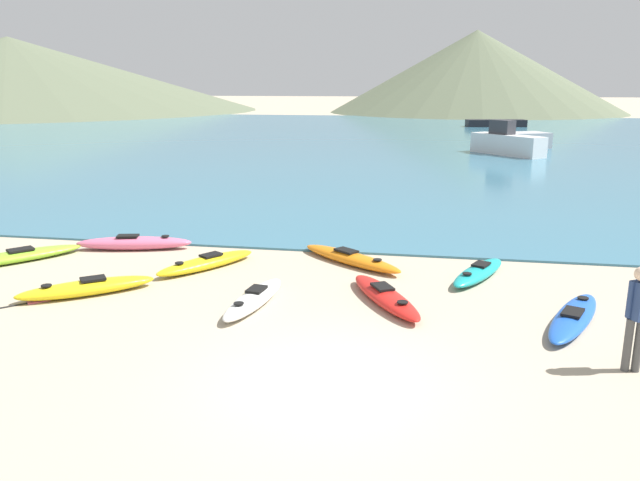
% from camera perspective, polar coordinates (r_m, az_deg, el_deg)
% --- Properties ---
extents(ground_plane, '(400.00, 400.00, 0.00)m').
position_cam_1_polar(ground_plane, '(9.70, 0.68, -12.82)').
color(ground_plane, tan).
extents(bay_water, '(160.00, 70.00, 0.06)m').
position_cam_1_polar(bay_water, '(51.05, 8.80, 9.15)').
color(bay_water, teal).
rests_on(bay_water, ground_plane).
extents(far_hill_left, '(78.17, 78.17, 11.51)m').
position_cam_1_polar(far_hill_left, '(114.81, -26.39, 13.48)').
color(far_hill_left, '#5B664C').
rests_on(far_hill_left, ground_plane).
extents(far_hill_midleft, '(43.69, 43.69, 12.01)m').
position_cam_1_polar(far_hill_midleft, '(99.86, 14.02, 14.75)').
color(far_hill_midleft, '#5B664C').
rests_on(far_hill_midleft, ground_plane).
extents(kayak_on_sand_1, '(2.04, 2.68, 0.34)m').
position_cam_1_polar(kayak_on_sand_1, '(15.47, -10.33, -1.99)').
color(kayak_on_sand_1, yellow).
rests_on(kayak_on_sand_1, ground_plane).
extents(kayak_on_sand_2, '(1.95, 2.87, 0.34)m').
position_cam_1_polar(kayak_on_sand_2, '(12.94, 5.98, -5.10)').
color(kayak_on_sand_2, red).
rests_on(kayak_on_sand_2, ground_plane).
extents(kayak_on_sand_3, '(1.61, 2.61, 0.33)m').
position_cam_1_polar(kayak_on_sand_3, '(14.95, 14.30, -2.82)').
color(kayak_on_sand_3, teal).
rests_on(kayak_on_sand_3, ground_plane).
extents(kayak_on_sand_4, '(2.66, 3.03, 0.33)m').
position_cam_1_polar(kayak_on_sand_4, '(17.55, -26.17, -1.34)').
color(kayak_on_sand_4, '#8CCC2D').
rests_on(kayak_on_sand_4, ground_plane).
extents(kayak_on_sand_5, '(3.16, 1.27, 0.40)m').
position_cam_1_polar(kayak_on_sand_5, '(17.67, -16.64, -0.22)').
color(kayak_on_sand_5, '#E5668C').
rests_on(kayak_on_sand_5, ground_plane).
extents(kayak_on_sand_6, '(0.91, 2.69, 0.32)m').
position_cam_1_polar(kayak_on_sand_6, '(12.83, -6.05, -5.29)').
color(kayak_on_sand_6, white).
rests_on(kayak_on_sand_6, ground_plane).
extents(kayak_on_sand_7, '(2.97, 2.48, 0.34)m').
position_cam_1_polar(kayak_on_sand_7, '(15.63, 2.83, -1.62)').
color(kayak_on_sand_7, orange).
rests_on(kayak_on_sand_7, ground_plane).
extents(kayak_on_sand_8, '(1.71, 3.00, 0.30)m').
position_cam_1_polar(kayak_on_sand_8, '(12.75, 22.18, -6.50)').
color(kayak_on_sand_8, blue).
rests_on(kayak_on_sand_8, ground_plane).
extents(kayak_on_sand_9, '(2.63, 2.23, 0.37)m').
position_cam_1_polar(kayak_on_sand_9, '(14.25, -20.55, -4.05)').
color(kayak_on_sand_9, yellow).
rests_on(kayak_on_sand_9, ground_plane).
extents(person_near_foreground, '(0.35, 0.30, 1.71)m').
position_cam_1_polar(person_near_foreground, '(10.83, 27.02, -5.86)').
color(person_near_foreground, '#4C4C4C').
rests_on(person_near_foreground, ground_plane).
extents(moored_boat_0, '(4.30, 4.66, 2.10)m').
position_cam_1_polar(moored_boat_0, '(40.76, 16.71, 8.56)').
color(moored_boat_0, white).
rests_on(moored_boat_0, bay_water).
extents(moored_boat_1, '(6.12, 2.62, 0.70)m').
position_cam_1_polar(moored_boat_1, '(66.84, 15.78, 10.29)').
color(moored_boat_1, black).
rests_on(moored_boat_1, bay_water).
extents(moored_boat_2, '(4.46, 3.57, 1.04)m').
position_cam_1_polar(moored_boat_2, '(45.38, 17.67, 8.74)').
color(moored_boat_2, '#B2B2B7').
rests_on(moored_boat_2, bay_water).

